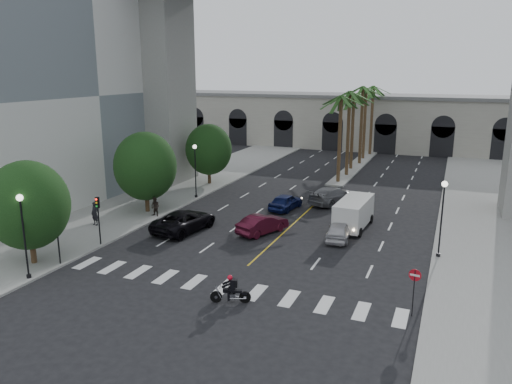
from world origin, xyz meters
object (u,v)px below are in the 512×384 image
(traffic_signal_far, at_px, (98,212))
(pedestrian_b, at_px, (155,207))
(car_e, at_px, (286,202))
(car_a, at_px, (339,231))
(car_d, at_px, (333,195))
(car_b, at_px, (263,224))
(pedestrian_a, at_px, (95,214))
(do_not_enter_sign, at_px, (414,282))
(lamp_post_left_far, at_px, (195,166))
(lamp_post_left_near, at_px, (23,229))
(lamp_post_right, at_px, (442,213))
(motorcycle_rider, at_px, (232,290))
(cargo_van, at_px, (354,212))
(traffic_signal_near, at_px, (57,229))
(car_c, at_px, (184,221))

(traffic_signal_far, relative_size, pedestrian_b, 2.21)
(car_e, distance_m, pedestrian_b, 11.59)
(traffic_signal_far, bearing_deg, pedestrian_b, 91.54)
(car_a, xyz_separation_m, car_d, (-2.83, 9.90, 0.12))
(car_b, height_order, pedestrian_a, pedestrian_a)
(pedestrian_b, bearing_deg, do_not_enter_sign, -18.32)
(traffic_signal_far, relative_size, pedestrian_a, 1.90)
(car_d, xyz_separation_m, do_not_enter_sign, (9.00, -20.22, 1.06))
(lamp_post_left_far, height_order, traffic_signal_far, lamp_post_left_far)
(car_e, bearing_deg, car_b, 101.37)
(lamp_post_left_near, bearing_deg, do_not_enter_sign, 10.22)
(lamp_post_left_near, xyz_separation_m, do_not_enter_sign, (21.90, 3.95, -1.34))
(car_d, relative_size, pedestrian_b, 3.40)
(lamp_post_right, relative_size, car_b, 1.19)
(lamp_post_left_far, bearing_deg, lamp_post_left_near, -90.00)
(car_a, bearing_deg, motorcycle_rider, 71.80)
(car_e, bearing_deg, lamp_post_left_near, 72.82)
(lamp_post_right, xyz_separation_m, do_not_enter_sign, (-0.90, -9.05, -1.34))
(motorcycle_rider, bearing_deg, lamp_post_right, 27.73)
(car_d, height_order, pedestrian_a, pedestrian_a)
(cargo_van, bearing_deg, traffic_signal_near, -134.24)
(cargo_van, relative_size, pedestrian_b, 3.41)
(car_c, relative_size, cargo_van, 1.05)
(lamp_post_left_near, relative_size, car_d, 0.95)
(motorcycle_rider, xyz_separation_m, pedestrian_b, (-12.73, 12.11, 0.25))
(motorcycle_rider, relative_size, cargo_van, 0.38)
(motorcycle_rider, bearing_deg, lamp_post_left_near, 168.47)
(car_d, distance_m, car_e, 5.00)
(traffic_signal_far, xyz_separation_m, pedestrian_a, (-3.31, 3.51, -1.40))
(pedestrian_a, height_order, do_not_enter_sign, do_not_enter_sign)
(traffic_signal_near, bearing_deg, traffic_signal_far, 90.00)
(motorcycle_rider, bearing_deg, pedestrian_a, 132.86)
(car_a, bearing_deg, lamp_post_left_near, 38.03)
(cargo_van, height_order, pedestrian_b, cargo_van)
(lamp_post_left_far, bearing_deg, car_b, -36.97)
(car_b, distance_m, pedestrian_a, 13.58)
(car_b, bearing_deg, car_c, 39.10)
(traffic_signal_near, bearing_deg, motorcycle_rider, -2.94)
(lamp_post_left_far, bearing_deg, lamp_post_right, -19.33)
(traffic_signal_near, relative_size, motorcycle_rider, 1.70)
(lamp_post_left_far, height_order, pedestrian_a, lamp_post_left_far)
(do_not_enter_sign, bearing_deg, pedestrian_a, 174.96)
(lamp_post_left_near, xyz_separation_m, car_a, (15.73, 14.26, -2.53))
(car_b, distance_m, pedestrian_b, 10.01)
(traffic_signal_far, xyz_separation_m, car_a, (15.63, 7.76, -1.82))
(car_e, xyz_separation_m, pedestrian_b, (-9.51, -6.62, 0.24))
(motorcycle_rider, distance_m, car_b, 12.01)
(lamp_post_left_far, distance_m, cargo_van, 16.69)
(lamp_post_left_near, xyz_separation_m, pedestrian_a, (-3.21, 10.01, -2.11))
(lamp_post_left_far, height_order, car_b, lamp_post_left_far)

